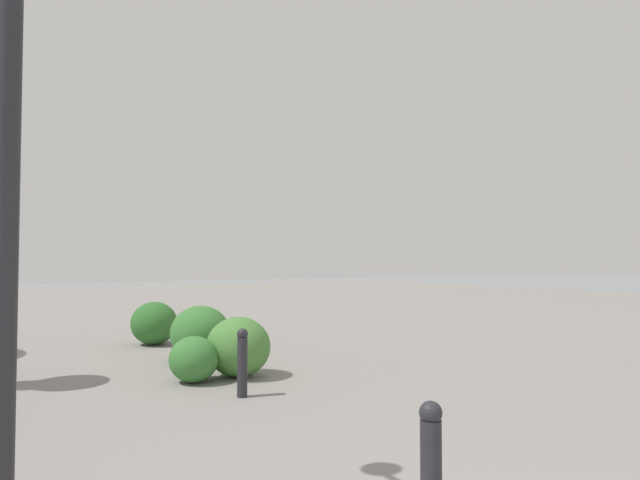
% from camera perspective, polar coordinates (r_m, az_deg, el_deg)
% --- Properties ---
extents(lamppost, '(0.98, 0.28, 4.33)m').
position_cam_1_polar(lamppost, '(3.94, -29.00, 16.71)').
color(lamppost, '#232328').
rests_on(lamppost, ground).
extents(bollard_near, '(0.13, 0.13, 0.82)m').
position_cam_1_polar(bollard_near, '(3.42, 11.22, -22.17)').
color(bollard_near, '#232328').
rests_on(bollard_near, ground).
extents(bollard_mid, '(0.13, 0.13, 0.80)m').
position_cam_1_polar(bollard_mid, '(6.80, -7.89, -12.09)').
color(bollard_mid, '#232328').
rests_on(bollard_mid, ground).
extents(shrub_low, '(1.04, 0.93, 0.88)m').
position_cam_1_polar(shrub_low, '(9.23, -12.07, -9.27)').
color(shrub_low, '#387533').
rests_on(shrub_low, ground).
extents(shrub_round, '(0.95, 0.86, 0.81)m').
position_cam_1_polar(shrub_round, '(11.24, -16.50, -8.11)').
color(shrub_round, '#2D6628').
rests_on(shrub_round, ground).
extents(shrub_wide, '(0.71, 0.64, 0.60)m').
position_cam_1_polar(shrub_wide, '(7.72, -12.71, -11.74)').
color(shrub_wide, '#387533').
rests_on(shrub_wide, ground).
extents(shrub_tall, '(0.96, 0.87, 0.82)m').
position_cam_1_polar(shrub_tall, '(7.97, -8.30, -10.67)').
color(shrub_tall, '#477F38').
rests_on(shrub_tall, ground).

